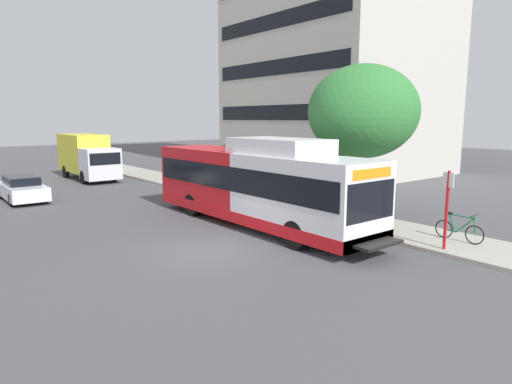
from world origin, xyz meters
TOP-DOWN VIEW (x-y plane):
  - ground_plane at (0.00, 8.00)m, footprint 120.00×120.00m
  - sidewalk_curb at (7.00, 6.00)m, footprint 3.00×56.00m
  - transit_bus at (3.51, 1.81)m, footprint 2.58×12.25m
  - bus_stop_sign_pole at (5.92, -5.10)m, footprint 0.10×0.36m
  - bicycle_parked at (7.23, -4.92)m, footprint 0.52×1.76m
  - street_tree_near_stop at (7.80, -0.11)m, footprint 4.68×4.68m
  - parked_car_far_lane at (-2.85, 14.09)m, footprint 1.80×4.50m
  - box_truck_background at (2.80, 20.62)m, footprint 2.32×7.01m
  - lattice_comm_tower at (25.11, 24.10)m, footprint 1.10×1.10m

SIDE VIEW (x-z plane):
  - ground_plane at x=0.00m, z-range 0.00..0.00m
  - sidewalk_curb at x=7.00m, z-range 0.00..0.14m
  - bicycle_parked at x=7.23m, z-range 0.05..1.07m
  - parked_car_far_lane at x=-2.85m, z-range 0.00..1.33m
  - bus_stop_sign_pole at x=5.92m, z-range 0.35..2.95m
  - transit_bus at x=3.51m, z-range -0.12..3.53m
  - box_truck_background at x=2.80m, z-range 0.12..3.37m
  - street_tree_near_stop at x=7.80m, z-range 1.41..7.95m
  - lattice_comm_tower at x=25.11m, z-range -5.03..25.25m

